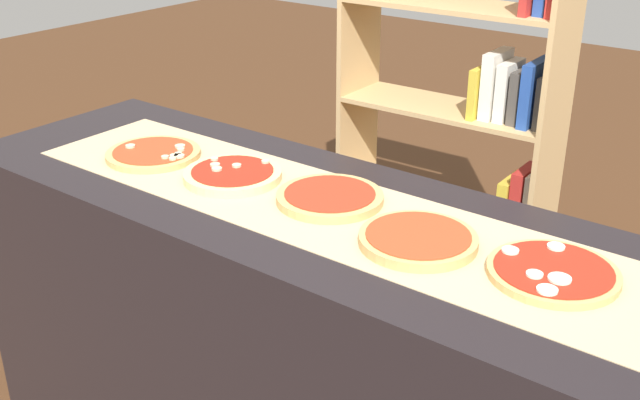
{
  "coord_description": "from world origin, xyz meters",
  "views": [
    {
      "loc": [
        1.01,
        -1.32,
        1.67
      ],
      "look_at": [
        0.0,
        0.0,
        0.91
      ],
      "focal_mm": 43.22,
      "sensor_mm": 36.0,
      "label": 1
    }
  ],
  "objects_px": {
    "pizza_plain_3": "(418,239)",
    "bookshelf": "(472,120)",
    "pizza_mushroom_0": "(154,154)",
    "pizza_mushroom_1": "(233,174)",
    "pizza_plain_2": "(330,197)",
    "pizza_mozzarella_4": "(553,272)"
  },
  "relations": [
    {
      "from": "pizza_mushroom_0",
      "to": "pizza_mushroom_1",
      "type": "bearing_deg",
      "value": 3.77
    },
    {
      "from": "bookshelf",
      "to": "pizza_mozzarella_4",
      "type": "bearing_deg",
      "value": -56.91
    },
    {
      "from": "pizza_mozzarella_4",
      "to": "bookshelf",
      "type": "xyz_separation_m",
      "value": [
        -0.76,
        1.17,
        -0.15
      ]
    },
    {
      "from": "pizza_plain_3",
      "to": "bookshelf",
      "type": "xyz_separation_m",
      "value": [
        -0.48,
        1.21,
        -0.15
      ]
    },
    {
      "from": "pizza_mushroom_1",
      "to": "pizza_mozzarella_4",
      "type": "height_order",
      "value": "pizza_mushroom_1"
    },
    {
      "from": "pizza_mozzarella_4",
      "to": "pizza_plain_2",
      "type": "bearing_deg",
      "value": 178.13
    },
    {
      "from": "pizza_plain_2",
      "to": "bookshelf",
      "type": "distance_m",
      "value": 1.18
    },
    {
      "from": "pizza_plain_2",
      "to": "pizza_mushroom_1",
      "type": "bearing_deg",
      "value": -172.42
    },
    {
      "from": "pizza_plain_2",
      "to": "pizza_plain_3",
      "type": "distance_m",
      "value": 0.29
    },
    {
      "from": "pizza_mushroom_1",
      "to": "pizza_plain_2",
      "type": "bearing_deg",
      "value": 7.58
    },
    {
      "from": "pizza_plain_3",
      "to": "bookshelf",
      "type": "height_order",
      "value": "bookshelf"
    },
    {
      "from": "pizza_mushroom_0",
      "to": "pizza_mozzarella_4",
      "type": "distance_m",
      "value": 1.14
    },
    {
      "from": "pizza_mushroom_0",
      "to": "pizza_plain_3",
      "type": "bearing_deg",
      "value": -0.48
    },
    {
      "from": "pizza_mushroom_0",
      "to": "pizza_plain_2",
      "type": "distance_m",
      "value": 0.57
    },
    {
      "from": "pizza_mushroom_0",
      "to": "bookshelf",
      "type": "relative_size",
      "value": 0.17
    },
    {
      "from": "pizza_plain_3",
      "to": "bookshelf",
      "type": "distance_m",
      "value": 1.31
    },
    {
      "from": "pizza_plain_3",
      "to": "pizza_mushroom_1",
      "type": "bearing_deg",
      "value": 177.41
    },
    {
      "from": "pizza_mushroom_1",
      "to": "bookshelf",
      "type": "xyz_separation_m",
      "value": [
        0.09,
        1.19,
        -0.15
      ]
    },
    {
      "from": "bookshelf",
      "to": "pizza_plain_2",
      "type": "bearing_deg",
      "value": -80.46
    },
    {
      "from": "pizza_plain_2",
      "to": "bookshelf",
      "type": "height_order",
      "value": "bookshelf"
    },
    {
      "from": "pizza_plain_2",
      "to": "pizza_mozzarella_4",
      "type": "bearing_deg",
      "value": -1.87
    },
    {
      "from": "pizza_mushroom_0",
      "to": "bookshelf",
      "type": "bearing_deg",
      "value": 72.78
    }
  ]
}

